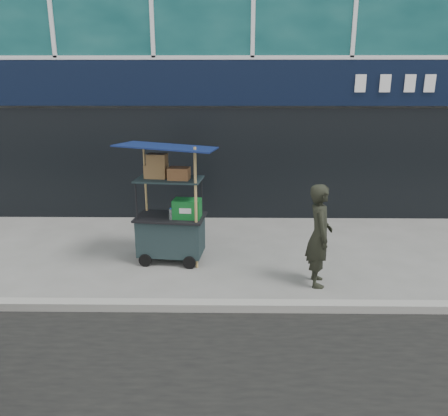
{
  "coord_description": "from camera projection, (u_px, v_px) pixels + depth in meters",
  "views": [
    {
      "loc": [
        -0.45,
        -5.43,
        2.97
      ],
      "look_at": [
        -0.54,
        1.2,
        1.02
      ],
      "focal_mm": 35.0,
      "sensor_mm": 36.0,
      "label": 1
    }
  ],
  "objects": [
    {
      "name": "ground",
      "position": [
        262.0,
        303.0,
        6.04
      ],
      "size": [
        80.0,
        80.0,
        0.0
      ],
      "primitive_type": "plane",
      "color": "slate",
      "rests_on": "ground"
    },
    {
      "name": "curb",
      "position": [
        263.0,
        306.0,
        5.83
      ],
      "size": [
        80.0,
        0.18,
        0.12
      ],
      "primitive_type": "cube",
      "color": "#98978F",
      "rests_on": "ground"
    },
    {
      "name": "vendor_cart",
      "position": [
        171.0,
        220.0,
        7.28
      ],
      "size": [
        1.61,
        1.22,
        2.03
      ],
      "rotation": [
        0.0,
        0.0,
        -0.11
      ],
      "color": "#19292B",
      "rests_on": "ground"
    },
    {
      "name": "vendor_man",
      "position": [
        319.0,
        235.0,
        6.41
      ],
      "size": [
        0.4,
        0.58,
        1.55
      ],
      "primitive_type": "imported",
      "rotation": [
        0.0,
        0.0,
        1.52
      ],
      "color": "black",
      "rests_on": "ground"
    }
  ]
}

